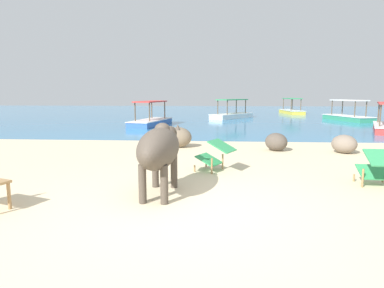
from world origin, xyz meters
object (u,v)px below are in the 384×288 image
(boat_green, at_px, (348,116))
(boat_white, at_px, (232,114))
(boat_yellow, at_px, (292,110))
(deck_chair_far, at_px, (378,166))
(boat_blue, at_px, (151,120))
(cow, at_px, (160,148))
(deck_chair_near, at_px, (215,154))

(boat_green, relative_size, boat_white, 1.07)
(boat_yellow, bearing_deg, deck_chair_far, 166.30)
(boat_blue, bearing_deg, cow, 23.25)
(cow, distance_m, deck_chair_near, 1.96)
(deck_chair_near, relative_size, boat_yellow, 0.25)
(boat_yellow, bearing_deg, boat_blue, 133.47)
(boat_green, xyz_separation_m, boat_white, (-7.10, 1.50, 0.00))
(boat_green, bearing_deg, deck_chair_near, -46.43)
(deck_chair_near, height_order, boat_blue, boat_blue)
(deck_chair_near, distance_m, boat_blue, 10.82)
(cow, distance_m, boat_blue, 12.22)
(cow, xyz_separation_m, boat_white, (2.03, 17.49, -0.52))
(boat_blue, bearing_deg, boat_yellow, 149.99)
(deck_chair_near, distance_m, boat_yellow, 22.12)
(cow, relative_size, deck_chair_near, 2.25)
(deck_chair_far, height_order, boat_blue, boat_blue)
(boat_yellow, xyz_separation_m, boat_green, (1.91, -6.90, 0.00))
(deck_chair_near, relative_size, boat_white, 0.26)
(deck_chair_near, relative_size, boat_green, 0.24)
(deck_chair_near, height_order, boat_yellow, boat_yellow)
(deck_chair_far, bearing_deg, cow, 102.58)
(cow, height_order, deck_chair_far, cow)
(cow, distance_m, deck_chair_far, 3.88)
(cow, xyz_separation_m, deck_chair_near, (0.92, 1.69, -0.39))
(boat_blue, distance_m, boat_green, 12.28)
(boat_yellow, bearing_deg, boat_green, -169.49)
(deck_chair_near, xyz_separation_m, deck_chair_far, (2.89, -1.03, 0.00))
(boat_blue, height_order, boat_green, same)
(boat_green, distance_m, boat_white, 7.25)
(cow, distance_m, boat_white, 17.61)
(boat_blue, xyz_separation_m, boat_yellow, (9.69, 10.93, 0.00))
(cow, height_order, boat_blue, boat_blue)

